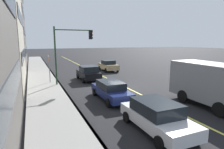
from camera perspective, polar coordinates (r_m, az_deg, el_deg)
name	(u,v)px	position (r m, az deg, el deg)	size (l,w,h in m)	color
ground	(124,86)	(18.98, 3.46, -3.52)	(200.00, 200.00, 0.00)	black
sidewalk_slab	(47,93)	(17.09, -18.81, -5.31)	(80.00, 3.12, 0.15)	gray
curb_edge	(65,91)	(17.25, -13.89, -4.93)	(80.00, 0.16, 0.15)	slate
lane_stripe_center	(124,86)	(18.98, 3.46, -3.51)	(80.00, 0.16, 0.01)	#D8CC4C
car_white	(157,116)	(9.94, 13.18, -11.83)	(4.45, 2.03, 1.51)	silver
car_tan	(108,66)	(28.59, -1.10, 2.67)	(4.08, 2.04, 1.57)	tan
car_black	(89,73)	(21.87, -7.02, 0.49)	(4.09, 2.07, 1.66)	black
car_navy	(111,90)	(14.62, -0.31, -4.64)	(4.63, 1.88, 1.40)	navy
traffic_light_mast	(70,46)	(19.62, -12.37, 8.41)	(0.28, 3.93, 5.79)	#1E3823
street_sign_post	(49,66)	(20.96, -18.21, 2.35)	(0.60, 0.08, 3.11)	slate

